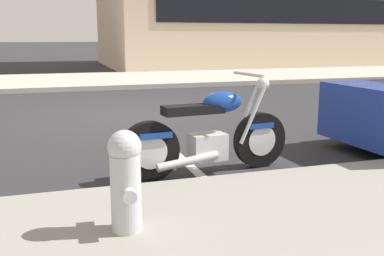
# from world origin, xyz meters

# --- Properties ---
(ground_plane) EXTENTS (260.00, 260.00, 0.00)m
(ground_plane) POSITION_xyz_m (0.00, 0.00, 0.00)
(ground_plane) COLOR #28282B
(parking_stall_stripe) EXTENTS (0.12, 2.20, 0.01)m
(parking_stall_stripe) POSITION_xyz_m (0.00, -3.83, 0.00)
(parking_stall_stripe) COLOR silver
(parking_stall_stripe) RESTS_ON ground
(parked_motorcycle) EXTENTS (2.02, 0.62, 1.13)m
(parked_motorcycle) POSITION_xyz_m (0.12, -4.01, 0.43)
(parked_motorcycle) COLOR black
(parked_motorcycle) RESTS_ON ground
(fire_hydrant) EXTENTS (0.24, 0.36, 0.74)m
(fire_hydrant) POSITION_xyz_m (-1.07, -5.55, 0.53)
(fire_hydrant) COLOR #B7B7BC
(fire_hydrant) RESTS_ON sidewalk_near_curb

